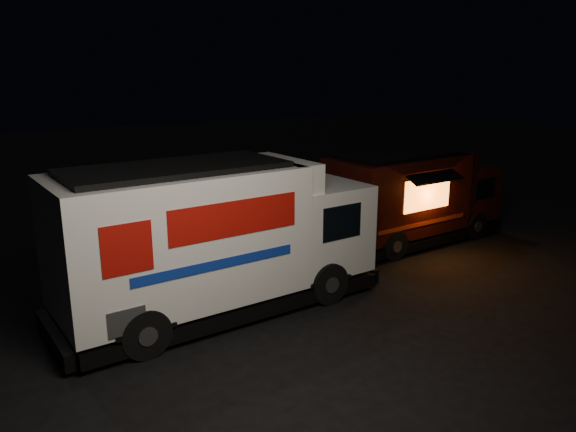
# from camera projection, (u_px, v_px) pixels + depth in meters

# --- Properties ---
(ground) EXTENTS (80.00, 80.00, 0.00)m
(ground) POSITION_uv_depth(u_px,v_px,m) (298.00, 306.00, 12.16)
(ground) COLOR black
(ground) RESTS_ON ground
(white_truck) EXTENTS (7.23, 2.94, 3.20)m
(white_truck) POSITION_uv_depth(u_px,v_px,m) (221.00, 237.00, 11.66)
(white_truck) COLOR white
(white_truck) RESTS_ON ground
(red_truck) EXTENTS (5.93, 2.54, 2.70)m
(red_truck) POSITION_uv_depth(u_px,v_px,m) (415.00, 196.00, 16.43)
(red_truck) COLOR #330F09
(red_truck) RESTS_ON ground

